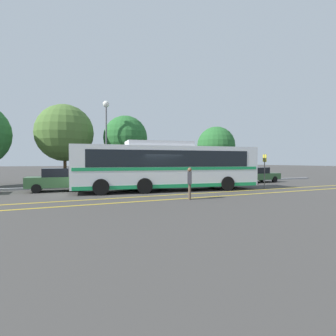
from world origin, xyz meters
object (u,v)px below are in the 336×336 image
(parked_car_4, at_px, (257,175))
(bus_stop_sign, at_px, (265,167))
(parked_car_1, at_px, (57,180))
(parked_car_2, at_px, (143,178))
(parked_car_3, at_px, (212,177))
(tree_3, at_px, (125,138))
(transit_bus, at_px, (168,166))
(tree_2, at_px, (65,133))
(tree_0, at_px, (216,146))
(pedestrian_0, at_px, (190,181))
(street_lamp, at_px, (106,123))

(parked_car_4, xyz_separation_m, bus_stop_sign, (-3.63, -4.59, 0.92))
(parked_car_1, xyz_separation_m, parked_car_2, (6.09, -0.30, -0.03))
(parked_car_3, relative_size, parked_car_4, 1.04)
(tree_3, bearing_deg, parked_car_4, -23.11)
(transit_bus, distance_m, tree_2, 11.39)
(parked_car_1, bearing_deg, tree_0, 111.38)
(tree_0, height_order, tree_2, tree_2)
(tree_3, bearing_deg, bus_stop_sign, -49.70)
(transit_bus, height_order, parked_car_2, transit_bus)
(parked_car_2, xyz_separation_m, bus_stop_sign, (8.28, -4.23, 0.90))
(parked_car_4, distance_m, bus_stop_sign, 5.92)
(parked_car_1, height_order, parked_car_3, parked_car_1)
(bus_stop_sign, distance_m, tree_3, 12.89)
(pedestrian_0, relative_size, bus_stop_sign, 0.66)
(transit_bus, xyz_separation_m, tree_0, (9.87, 8.39, 2.10))
(bus_stop_sign, relative_size, tree_3, 0.41)
(parked_car_4, distance_m, tree_3, 13.30)
(parked_car_1, relative_size, tree_0, 0.67)
(street_lamp, height_order, tree_0, street_lamp)
(transit_bus, distance_m, parked_car_2, 2.96)
(parked_car_4, xyz_separation_m, pedestrian_0, (-11.58, -7.25, 0.25))
(street_lamp, distance_m, tree_0, 13.16)
(street_lamp, bearing_deg, tree_2, 138.13)
(parked_car_3, height_order, parked_car_4, parked_car_4)
(transit_bus, bearing_deg, parked_car_3, 124.65)
(parked_car_1, distance_m, tree_3, 8.78)
(parked_car_2, xyz_separation_m, parked_car_3, (6.66, 0.32, -0.05))
(transit_bus, xyz_separation_m, parked_car_2, (-0.97, 2.60, -1.01))
(transit_bus, xyz_separation_m, tree_3, (-0.85, 7.99, 2.56))
(parked_car_3, xyz_separation_m, parked_car_4, (5.25, 0.04, 0.03))
(pedestrian_0, distance_m, tree_0, 16.72)
(parked_car_3, relative_size, bus_stop_sign, 1.83)
(parked_car_2, xyz_separation_m, tree_3, (0.13, 5.39, 3.57))
(tree_2, bearing_deg, pedestrian_0, -67.40)
(parked_car_2, height_order, parked_car_4, parked_car_2)
(tree_0, bearing_deg, parked_car_2, -151.88)
(parked_car_1, xyz_separation_m, parked_car_3, (12.75, 0.02, -0.07))
(pedestrian_0, height_order, tree_2, tree_2)
(bus_stop_sign, bearing_deg, parked_car_3, -152.90)
(parked_car_2, height_order, parked_car_3, parked_car_2)
(parked_car_4, height_order, street_lamp, street_lamp)
(transit_bus, bearing_deg, parked_car_2, -152.03)
(bus_stop_sign, bearing_deg, parked_car_1, -99.98)
(parked_car_1, height_order, tree_0, tree_0)
(parked_car_4, bearing_deg, pedestrian_0, -61.27)
(parked_car_1, bearing_deg, parked_car_2, 90.61)
(parked_car_1, xyz_separation_m, street_lamp, (4.04, 3.34, 4.61))
(parked_car_3, height_order, bus_stop_sign, bus_stop_sign)
(bus_stop_sign, distance_m, tree_2, 17.52)
(transit_bus, relative_size, pedestrian_0, 7.70)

